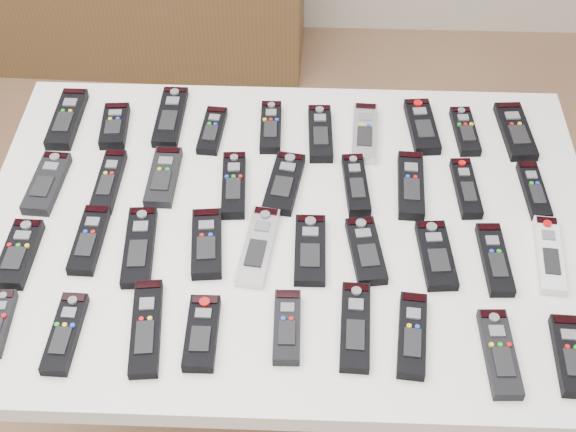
{
  "coord_description": "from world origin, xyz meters",
  "views": [
    {
      "loc": [
        0.18,
        -0.96,
        1.98
      ],
      "look_at": [
        0.14,
        0.14,
        0.8
      ],
      "focal_mm": 50.0,
      "sensor_mm": 36.0,
      "label": 1
    }
  ],
  "objects_px": {
    "remote_3": "(212,130)",
    "remote_10": "(47,183)",
    "remote_27": "(495,259)",
    "remote_35": "(412,335)",
    "table": "(288,242)",
    "remote_19": "(19,254)",
    "remote_7": "(422,126)",
    "remote_12": "(163,177)",
    "remote_15": "(356,185)",
    "remote_14": "(284,183)",
    "remote_25": "(366,251)",
    "remote_22": "(207,243)",
    "remote_4": "(271,127)",
    "remote_31": "(146,328)",
    "remote_9": "(515,131)",
    "remote_11": "(109,181)",
    "remote_30": "(65,333)",
    "remote_16": "(411,185)",
    "remote_20": "(89,240)",
    "remote_28": "(549,255)",
    "remote_2": "(170,117)",
    "remote_8": "(465,131)",
    "remote_1": "(115,126)",
    "remote_24": "(310,250)",
    "remote_32": "(202,333)",
    "remote_33": "(287,327)",
    "remote_18": "(534,190)",
    "remote_13": "(234,185)",
    "remote_36": "(500,353)",
    "remote_5": "(320,133)",
    "remote_6": "(365,133)",
    "remote_23": "(258,246)",
    "remote_37": "(570,356)",
    "remote_17": "(466,188)",
    "remote_21": "(139,247)"
  },
  "relations": [
    {
      "from": "remote_15",
      "to": "remote_27",
      "type": "bearing_deg",
      "value": -40.96
    },
    {
      "from": "remote_36",
      "to": "remote_19",
      "type": "bearing_deg",
      "value": 165.67
    },
    {
      "from": "remote_14",
      "to": "remote_25",
      "type": "xyz_separation_m",
      "value": [
        0.17,
        -0.18,
        0.0
      ]
    },
    {
      "from": "remote_4",
      "to": "remote_28",
      "type": "xyz_separation_m",
      "value": [
        0.56,
        -0.36,
        -0.0
      ]
    },
    {
      "from": "remote_7",
      "to": "remote_30",
      "type": "height_order",
      "value": "remote_7"
    },
    {
      "from": "remote_16",
      "to": "remote_30",
      "type": "relative_size",
      "value": 1.11
    },
    {
      "from": "remote_18",
      "to": "remote_32",
      "type": "xyz_separation_m",
      "value": [
        -0.65,
        -0.38,
        0.0
      ]
    },
    {
      "from": "table",
      "to": "remote_1",
      "type": "bearing_deg",
      "value": 145.98
    },
    {
      "from": "remote_24",
      "to": "remote_32",
      "type": "bearing_deg",
      "value": -133.29
    },
    {
      "from": "remote_2",
      "to": "remote_13",
      "type": "height_order",
      "value": "remote_13"
    },
    {
      "from": "remote_4",
      "to": "remote_20",
      "type": "relative_size",
      "value": 0.95
    },
    {
      "from": "remote_4",
      "to": "remote_31",
      "type": "bearing_deg",
      "value": -110.71
    },
    {
      "from": "remote_21",
      "to": "remote_32",
      "type": "distance_m",
      "value": 0.25
    },
    {
      "from": "remote_11",
      "to": "remote_23",
      "type": "xyz_separation_m",
      "value": [
        0.33,
        -0.17,
        -0.0
      ]
    },
    {
      "from": "remote_7",
      "to": "remote_24",
      "type": "height_order",
      "value": "remote_7"
    },
    {
      "from": "remote_16",
      "to": "remote_20",
      "type": "distance_m",
      "value": 0.67
    },
    {
      "from": "remote_33",
      "to": "remote_35",
      "type": "xyz_separation_m",
      "value": [
        0.22,
        -0.01,
        -0.0
      ]
    },
    {
      "from": "remote_9",
      "to": "remote_11",
      "type": "distance_m",
      "value": 0.9
    },
    {
      "from": "remote_16",
      "to": "remote_32",
      "type": "relative_size",
      "value": 1.2
    },
    {
      "from": "remote_20",
      "to": "remote_30",
      "type": "bearing_deg",
      "value": -88.07
    },
    {
      "from": "remote_31",
      "to": "remote_32",
      "type": "distance_m",
      "value": 0.1
    },
    {
      "from": "remote_33",
      "to": "remote_9",
      "type": "bearing_deg",
      "value": 47.4
    },
    {
      "from": "remote_24",
      "to": "remote_17",
      "type": "bearing_deg",
      "value": 28.86
    },
    {
      "from": "remote_4",
      "to": "remote_1",
      "type": "bearing_deg",
      "value": -179.65
    },
    {
      "from": "remote_3",
      "to": "remote_32",
      "type": "distance_m",
      "value": 0.55
    },
    {
      "from": "remote_7",
      "to": "remote_12",
      "type": "height_order",
      "value": "remote_7"
    },
    {
      "from": "remote_12",
      "to": "remote_27",
      "type": "relative_size",
      "value": 0.97
    },
    {
      "from": "remote_28",
      "to": "remote_1",
      "type": "bearing_deg",
      "value": 164.54
    },
    {
      "from": "remote_5",
      "to": "remote_30",
      "type": "height_order",
      "value": "remote_5"
    },
    {
      "from": "remote_35",
      "to": "remote_8",
      "type": "bearing_deg",
      "value": 79.89
    },
    {
      "from": "remote_3",
      "to": "remote_10",
      "type": "distance_m",
      "value": 0.38
    },
    {
      "from": "remote_32",
      "to": "remote_35",
      "type": "bearing_deg",
      "value": 0.91
    },
    {
      "from": "remote_15",
      "to": "remote_25",
      "type": "height_order",
      "value": "remote_15"
    },
    {
      "from": "remote_3",
      "to": "remote_22",
      "type": "height_order",
      "value": "remote_22"
    },
    {
      "from": "remote_2",
      "to": "remote_8",
      "type": "relative_size",
      "value": 1.31
    },
    {
      "from": "remote_10",
      "to": "remote_15",
      "type": "bearing_deg",
      "value": 5.2
    },
    {
      "from": "table",
      "to": "remote_1",
      "type": "distance_m",
      "value": 0.49
    },
    {
      "from": "remote_2",
      "to": "remote_28",
      "type": "distance_m",
      "value": 0.88
    },
    {
      "from": "remote_5",
      "to": "remote_32",
      "type": "xyz_separation_m",
      "value": [
        -0.21,
        -0.55,
        0.0
      ]
    },
    {
      "from": "remote_24",
      "to": "remote_33",
      "type": "xyz_separation_m",
      "value": [
        -0.04,
        -0.18,
        0.0
      ]
    },
    {
      "from": "remote_6",
      "to": "remote_12",
      "type": "xyz_separation_m",
      "value": [
        -0.43,
        -0.15,
        -0.0
      ]
    },
    {
      "from": "remote_9",
      "to": "remote_35",
      "type": "xyz_separation_m",
      "value": [
        -0.27,
        -0.56,
        0.0
      ]
    },
    {
      "from": "remote_2",
      "to": "remote_11",
      "type": "bearing_deg",
      "value": -114.55
    },
    {
      "from": "remote_4",
      "to": "remote_37",
      "type": "height_order",
      "value": "same"
    },
    {
      "from": "remote_20",
      "to": "remote_24",
      "type": "xyz_separation_m",
      "value": [
        0.43,
        -0.01,
        -0.0
      ]
    },
    {
      "from": "remote_27",
      "to": "remote_30",
      "type": "relative_size",
      "value": 1.03
    },
    {
      "from": "remote_12",
      "to": "remote_36",
      "type": "distance_m",
      "value": 0.77
    },
    {
      "from": "remote_23",
      "to": "remote_31",
      "type": "height_order",
      "value": "same"
    },
    {
      "from": "remote_27",
      "to": "remote_35",
      "type": "distance_m",
      "value": 0.25
    },
    {
      "from": "table",
      "to": "remote_19",
      "type": "bearing_deg",
      "value": -167.84
    }
  ]
}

